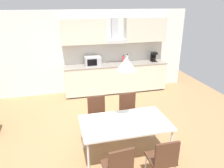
{
  "coord_description": "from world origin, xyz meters",
  "views": [
    {
      "loc": [
        -0.73,
        -3.86,
        2.78
      ],
      "look_at": [
        0.39,
        0.68,
        1.0
      ],
      "focal_mm": 35.0,
      "sensor_mm": 36.0,
      "label": 1
    }
  ],
  "objects_px": {
    "bottle_white": "(127,59)",
    "chair_far_left": "(97,112)",
    "bottle_red": "(123,60)",
    "coffee_maker": "(154,57)",
    "pendant_lamp": "(126,64)",
    "chair_near_left": "(119,166)",
    "chair_far_right": "(129,109)",
    "microwave": "(93,61)",
    "dining_table": "(125,124)",
    "chair_near_right": "(163,158)"
  },
  "relations": [
    {
      "from": "bottle_white",
      "to": "chair_far_left",
      "type": "xyz_separation_m",
      "value": [
        -1.39,
        -2.28,
        -0.53
      ]
    },
    {
      "from": "bottle_red",
      "to": "bottle_white",
      "type": "bearing_deg",
      "value": 0.2
    },
    {
      "from": "coffee_maker",
      "to": "pendant_lamp",
      "type": "distance_m",
      "value": 3.75
    },
    {
      "from": "bottle_red",
      "to": "pendant_lamp",
      "type": "height_order",
      "value": "pendant_lamp"
    },
    {
      "from": "bottle_red",
      "to": "pendant_lamp",
      "type": "relative_size",
      "value": 0.87
    },
    {
      "from": "chair_near_left",
      "to": "chair_far_left",
      "type": "bearing_deg",
      "value": 90.3
    },
    {
      "from": "bottle_white",
      "to": "chair_near_left",
      "type": "bearing_deg",
      "value": -109.18
    },
    {
      "from": "bottle_red",
      "to": "bottle_white",
      "type": "xyz_separation_m",
      "value": [
        0.13,
        0.0,
        0.01
      ]
    },
    {
      "from": "coffee_maker",
      "to": "chair_far_right",
      "type": "distance_m",
      "value": 2.83
    },
    {
      "from": "bottle_red",
      "to": "bottle_white",
      "type": "relative_size",
      "value": 0.93
    },
    {
      "from": "pendant_lamp",
      "to": "chair_far_left",
      "type": "bearing_deg",
      "value": 113.29
    },
    {
      "from": "microwave",
      "to": "chair_far_left",
      "type": "height_order",
      "value": "microwave"
    },
    {
      "from": "coffee_maker",
      "to": "microwave",
      "type": "bearing_deg",
      "value": -179.25
    },
    {
      "from": "microwave",
      "to": "chair_near_left",
      "type": "relative_size",
      "value": 0.55
    },
    {
      "from": "microwave",
      "to": "bottle_white",
      "type": "height_order",
      "value": "bottle_white"
    },
    {
      "from": "chair_far_left",
      "to": "chair_near_left",
      "type": "height_order",
      "value": "same"
    },
    {
      "from": "microwave",
      "to": "dining_table",
      "type": "bearing_deg",
      "value": -88.49
    },
    {
      "from": "bottle_white",
      "to": "chair_far_right",
      "type": "height_order",
      "value": "bottle_white"
    },
    {
      "from": "dining_table",
      "to": "chair_near_right",
      "type": "height_order",
      "value": "chair_near_right"
    },
    {
      "from": "dining_table",
      "to": "chair_near_right",
      "type": "bearing_deg",
      "value": -66.82
    },
    {
      "from": "chair_near_right",
      "to": "chair_far_left",
      "type": "height_order",
      "value": "same"
    },
    {
      "from": "bottle_white",
      "to": "chair_far_left",
      "type": "relative_size",
      "value": 0.34
    },
    {
      "from": "coffee_maker",
      "to": "bottle_white",
      "type": "height_order",
      "value": "same"
    },
    {
      "from": "coffee_maker",
      "to": "chair_far_right",
      "type": "bearing_deg",
      "value": -124.57
    },
    {
      "from": "bottle_white",
      "to": "chair_far_left",
      "type": "distance_m",
      "value": 2.72
    },
    {
      "from": "bottle_white",
      "to": "pendant_lamp",
      "type": "bearing_deg",
      "value": -108.18
    },
    {
      "from": "bottle_white",
      "to": "chair_far_right",
      "type": "xyz_separation_m",
      "value": [
        -0.67,
        -2.28,
        -0.53
      ]
    },
    {
      "from": "microwave",
      "to": "chair_far_right",
      "type": "distance_m",
      "value": 2.36
    },
    {
      "from": "chair_near_left",
      "to": "chair_far_right",
      "type": "bearing_deg",
      "value": 67.16
    },
    {
      "from": "chair_far_left",
      "to": "chair_near_left",
      "type": "bearing_deg",
      "value": -89.7
    },
    {
      "from": "chair_far_right",
      "to": "chair_far_left",
      "type": "xyz_separation_m",
      "value": [
        -0.72,
        0.0,
        0.0
      ]
    },
    {
      "from": "bottle_white",
      "to": "pendant_lamp",
      "type": "height_order",
      "value": "pendant_lamp"
    },
    {
      "from": "chair_near_right",
      "to": "pendant_lamp",
      "type": "bearing_deg",
      "value": 113.18
    },
    {
      "from": "dining_table",
      "to": "chair_near_left",
      "type": "relative_size",
      "value": 1.84
    },
    {
      "from": "pendant_lamp",
      "to": "chair_near_right",
      "type": "bearing_deg",
      "value": -66.82
    },
    {
      "from": "chair_near_left",
      "to": "pendant_lamp",
      "type": "relative_size",
      "value": 2.72
    },
    {
      "from": "dining_table",
      "to": "coffee_maker",
      "type": "bearing_deg",
      "value": 58.3
    },
    {
      "from": "chair_far_right",
      "to": "pendant_lamp",
      "type": "height_order",
      "value": "pendant_lamp"
    },
    {
      "from": "microwave",
      "to": "dining_table",
      "type": "relative_size",
      "value": 0.3
    },
    {
      "from": "microwave",
      "to": "chair_near_left",
      "type": "xyz_separation_m",
      "value": [
        -0.27,
        -3.94,
        -0.54
      ]
    },
    {
      "from": "pendant_lamp",
      "to": "bottle_red",
      "type": "bearing_deg",
      "value": 74.01
    },
    {
      "from": "chair_near_left",
      "to": "chair_near_right",
      "type": "bearing_deg",
      "value": -0.03
    },
    {
      "from": "coffee_maker",
      "to": "bottle_red",
      "type": "bearing_deg",
      "value": -179.59
    },
    {
      "from": "bottle_red",
      "to": "chair_far_left",
      "type": "bearing_deg",
      "value": -118.85
    },
    {
      "from": "chair_far_right",
      "to": "coffee_maker",
      "type": "bearing_deg",
      "value": 55.43
    },
    {
      "from": "chair_near_left",
      "to": "coffee_maker",
      "type": "bearing_deg",
      "value": 60.07
    },
    {
      "from": "microwave",
      "to": "chair_far_left",
      "type": "distance_m",
      "value": 2.34
    },
    {
      "from": "bottle_white",
      "to": "chair_near_left",
      "type": "relative_size",
      "value": 0.34
    },
    {
      "from": "chair_far_right",
      "to": "bottle_red",
      "type": "bearing_deg",
      "value": 76.69
    },
    {
      "from": "bottle_white",
      "to": "chair_far_left",
      "type": "height_order",
      "value": "bottle_white"
    }
  ]
}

